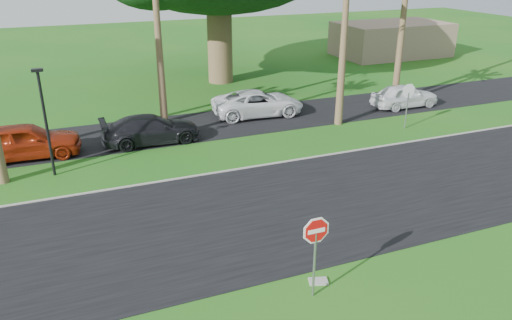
{
  "coord_description": "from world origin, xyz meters",
  "views": [
    {
      "loc": [
        -5.25,
        -13.04,
        8.88
      ],
      "look_at": [
        1.11,
        2.78,
        1.8
      ],
      "focal_mm": 35.0,
      "sensor_mm": 36.0,
      "label": 1
    }
  ],
  "objects_px": {
    "stop_sign_far": "(408,97)",
    "car_pickup": "(405,96)",
    "car_red": "(26,141)",
    "car_dark": "(151,130)",
    "car_minivan": "(258,103)",
    "stop_sign_near": "(316,241)"
  },
  "relations": [
    {
      "from": "car_red",
      "to": "car_dark",
      "type": "distance_m",
      "value": 5.78
    },
    {
      "from": "car_dark",
      "to": "car_pickup",
      "type": "relative_size",
      "value": 1.15
    },
    {
      "from": "stop_sign_near",
      "to": "stop_sign_far",
      "type": "relative_size",
      "value": 1.0
    },
    {
      "from": "stop_sign_near",
      "to": "car_pickup",
      "type": "xyz_separation_m",
      "value": [
        13.97,
        14.36,
        -1.05
      ]
    },
    {
      "from": "car_minivan",
      "to": "car_pickup",
      "type": "distance_m",
      "value": 9.24
    },
    {
      "from": "stop_sign_far",
      "to": "car_minivan",
      "type": "relative_size",
      "value": 0.49
    },
    {
      "from": "stop_sign_far",
      "to": "car_red",
      "type": "distance_m",
      "value": 19.35
    },
    {
      "from": "car_red",
      "to": "car_pickup",
      "type": "relative_size",
      "value": 1.15
    },
    {
      "from": "car_red",
      "to": "car_pickup",
      "type": "distance_m",
      "value": 21.56
    },
    {
      "from": "car_dark",
      "to": "car_pickup",
      "type": "height_order",
      "value": "car_pickup"
    },
    {
      "from": "stop_sign_near",
      "to": "stop_sign_far",
      "type": "height_order",
      "value": "same"
    },
    {
      "from": "car_minivan",
      "to": "car_pickup",
      "type": "xyz_separation_m",
      "value": [
        9.07,
        -1.79,
        -0.02
      ]
    },
    {
      "from": "stop_sign_far",
      "to": "car_dark",
      "type": "bearing_deg",
      "value": -12.23
    },
    {
      "from": "car_red",
      "to": "stop_sign_near",
      "type": "bearing_deg",
      "value": -148.26
    },
    {
      "from": "car_pickup",
      "to": "car_dark",
      "type": "bearing_deg",
      "value": 91.37
    },
    {
      "from": "stop_sign_far",
      "to": "car_red",
      "type": "relative_size",
      "value": 0.54
    },
    {
      "from": "car_red",
      "to": "stop_sign_far",
      "type": "bearing_deg",
      "value": -95.71
    },
    {
      "from": "car_minivan",
      "to": "stop_sign_near",
      "type": "bearing_deg",
      "value": 167.16
    },
    {
      "from": "car_red",
      "to": "car_pickup",
      "type": "bearing_deg",
      "value": -85.82
    },
    {
      "from": "car_red",
      "to": "car_dark",
      "type": "relative_size",
      "value": 1.0
    },
    {
      "from": "car_dark",
      "to": "car_pickup",
      "type": "distance_m",
      "value": 15.79
    },
    {
      "from": "stop_sign_far",
      "to": "car_pickup",
      "type": "height_order",
      "value": "stop_sign_far"
    }
  ]
}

